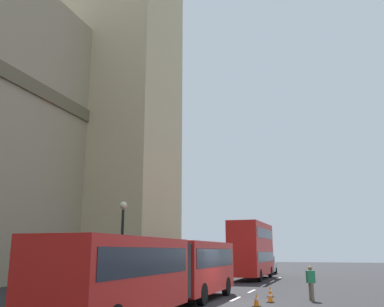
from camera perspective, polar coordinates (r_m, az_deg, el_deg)
ground_plane at (r=21.47m, az=4.77°, el=-19.55°), size 160.00×160.00×0.00m
lane_centre_marking at (r=23.25m, az=5.91°, el=-19.02°), size 39.00×0.16×0.01m
articulated_bus at (r=18.91m, az=-3.82°, el=-15.14°), size 15.94×2.54×2.90m
double_decker_bus at (r=39.12m, az=8.12°, el=-12.55°), size 9.53×2.54×4.90m
sedan_lead at (r=48.35m, az=10.02°, el=-14.69°), size 4.40×1.86×1.85m
traffic_cone_west at (r=20.29m, az=8.72°, el=-19.03°), size 0.36×0.36×0.58m
traffic_cone_middle at (r=21.96m, az=10.56°, el=-18.49°), size 0.36×0.36×0.58m
traffic_cone_east at (r=24.52m, az=10.56°, el=-17.91°), size 0.36×0.36×0.58m
street_lamp at (r=25.03m, az=-9.45°, el=-11.49°), size 0.44×0.44×5.27m
pedestrian_near_cones at (r=23.06m, az=15.80°, el=-16.39°), size 0.42×0.47×1.69m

